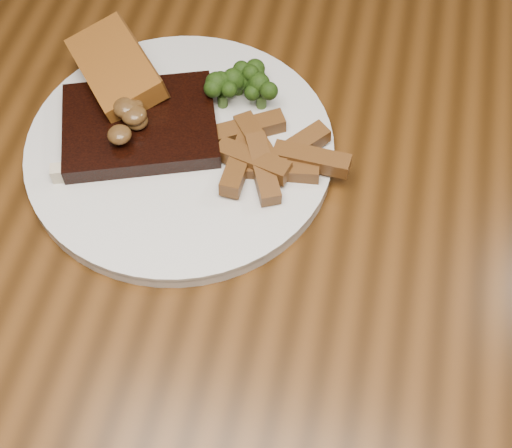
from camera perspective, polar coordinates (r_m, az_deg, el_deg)
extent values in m
plane|color=#3B1F0D|center=(1.36, 0.19, -17.38)|extent=(4.50, 4.50, 0.00)
cube|color=#48290E|center=(0.69, 0.36, -0.98)|extent=(1.60, 0.90, 0.04)
cube|color=black|center=(1.42, -1.44, 16.58)|extent=(0.50, 0.50, 0.04)
cylinder|color=black|center=(1.60, 6.59, 11.90)|extent=(0.04, 0.04, 0.37)
cylinder|color=black|center=(1.72, -2.65, 16.04)|extent=(0.04, 0.04, 0.37)
cylinder|color=black|center=(1.42, 0.32, 4.63)|extent=(0.04, 0.04, 0.37)
cylinder|color=black|center=(1.56, -9.34, 9.61)|extent=(0.04, 0.04, 0.37)
cylinder|color=silver|center=(0.72, -6.06, 5.93)|extent=(0.34, 0.34, 0.01)
cube|color=black|center=(0.72, -9.24, 7.69)|extent=(0.18, 0.16, 0.02)
cube|color=beige|center=(0.70, -10.45, 4.37)|extent=(0.13, 0.06, 0.02)
cube|color=#92511A|center=(0.77, -10.94, 11.04)|extent=(0.12, 0.13, 0.02)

